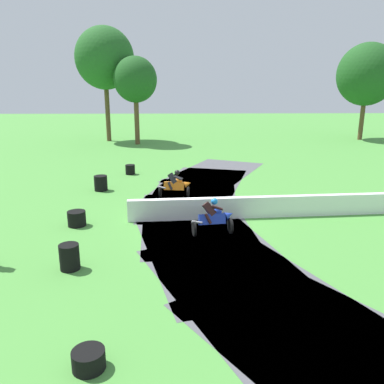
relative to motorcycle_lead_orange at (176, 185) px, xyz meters
name	(u,v)px	position (x,y,z in m)	size (l,w,h in m)	color
ground_plane	(193,219)	(0.75, -3.27, -0.66)	(120.00, 120.00, 0.00)	#4C933D
track_asphalt	(218,218)	(1.84, -3.19, -0.66)	(9.47, 26.69, 0.01)	#515156
safety_barrier	(313,205)	(5.93, -2.90, -0.21)	(0.30, 15.75, 0.90)	white
motorcycle_lead_orange	(176,185)	(0.00, 0.00, 0.00)	(1.71, 0.86, 1.42)	black
motorcycle_chase_blue	(214,217)	(1.51, -4.86, -0.03)	(1.67, 0.99, 1.42)	black
tire_stack_near	(130,170)	(-2.93, 5.25, -0.36)	(0.59, 0.59, 0.60)	black
tire_stack_mid_a	(101,183)	(-3.99, 1.41, -0.26)	(0.69, 0.69, 0.80)	black
tire_stack_mid_b	(77,218)	(-3.89, -3.94, -0.36)	(0.72, 0.72, 0.60)	black
tire_stack_far	(69,257)	(-3.12, -7.77, -0.26)	(0.60, 0.60, 0.80)	black
tire_stack_extra_a	(89,360)	(-1.55, -12.15, -0.46)	(0.67, 0.67, 0.40)	black
tree_far_left	(135,80)	(-3.85, 17.95, 5.13)	(3.89, 3.89, 7.88)	brown
tree_far_right	(367,75)	(18.34, 20.50, 5.66)	(5.69, 5.69, 9.33)	brown
tree_mid_rise	(105,58)	(-6.91, 20.22, 7.10)	(5.50, 5.50, 10.68)	brown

